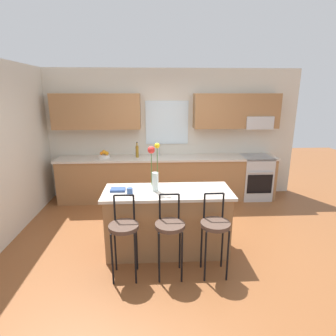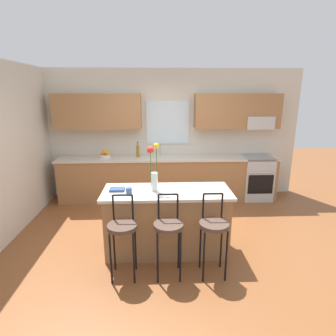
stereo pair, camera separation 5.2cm
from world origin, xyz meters
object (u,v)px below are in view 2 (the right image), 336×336
at_px(bar_stool_middle, 168,229).
at_px(oven_range, 256,177).
at_px(kitchen_island, 167,221).
at_px(cookbook, 117,189).
at_px(mug_ceramic, 129,191).
at_px(bar_stool_near, 123,230).
at_px(flower_vase, 154,170).
at_px(fruit_bowl_oranges, 105,155).
at_px(bottle_olive_oil, 138,151).
at_px(bar_stool_far, 214,228).

bearing_deg(bar_stool_middle, oven_range, 52.17).
bearing_deg(kitchen_island, cookbook, 177.41).
xyz_separation_m(mug_ceramic, cookbook, (-0.18, 0.15, -0.03)).
distance_m(bar_stool_middle, mug_ceramic, 0.75).
bearing_deg(oven_range, bar_stool_near, -134.75).
bearing_deg(kitchen_island, flower_vase, 179.57).
relative_size(bar_stool_middle, fruit_bowl_oranges, 4.34).
bearing_deg(bottle_olive_oil, cookbook, -94.48).
relative_size(oven_range, fruit_bowl_oranges, 3.83).
bearing_deg(kitchen_island, bottle_olive_oil, 104.51).
height_order(oven_range, bar_stool_middle, bar_stool_middle).
bearing_deg(bar_stool_far, kitchen_island, 134.52).
bearing_deg(bar_stool_middle, mug_ceramic, 138.83).
xyz_separation_m(oven_range, kitchen_island, (-1.99, -2.00, 0.00)).
xyz_separation_m(bar_stool_near, fruit_bowl_oranges, (-0.65, 2.59, 0.34)).
bearing_deg(oven_range, bar_stool_far, -119.31).
bearing_deg(bar_stool_middle, bar_stool_far, 0.00).
xyz_separation_m(oven_range, bottle_olive_oil, (-2.51, 0.02, 0.59)).
height_order(bar_stool_far, cookbook, bar_stool_far).
bearing_deg(mug_ceramic, bottle_olive_oil, 90.52).
xyz_separation_m(flower_vase, mug_ceramic, (-0.33, -0.12, -0.26)).
relative_size(bar_stool_far, fruit_bowl_oranges, 4.34).
distance_m(cookbook, fruit_bowl_oranges, 2.06).
bearing_deg(oven_range, mug_ceramic, -139.63).
bearing_deg(oven_range, cookbook, -143.57).
relative_size(bar_stool_far, mug_ceramic, 11.58).
height_order(cookbook, fruit_bowl_oranges, fruit_bowl_oranges).
xyz_separation_m(bar_stool_near, flower_vase, (0.37, 0.56, 0.59)).
bearing_deg(flower_vase, mug_ceramic, -159.95).
xyz_separation_m(kitchen_island, cookbook, (-0.68, 0.03, 0.47)).
xyz_separation_m(bar_stool_near, bar_stool_far, (1.10, 0.00, 0.00)).
distance_m(oven_range, cookbook, 3.35).
distance_m(kitchen_island, flower_vase, 0.78).
height_order(kitchen_island, fruit_bowl_oranges, fruit_bowl_oranges).
distance_m(kitchen_island, bar_stool_near, 0.80).
bearing_deg(fruit_bowl_oranges, bar_stool_far, -55.95).
height_order(bar_stool_far, mug_ceramic, bar_stool_far).
xyz_separation_m(oven_range, bar_stool_middle, (-1.99, -2.56, 0.18)).
distance_m(oven_range, mug_ceramic, 3.31).
distance_m(bar_stool_near, bar_stool_far, 1.10).
height_order(kitchen_island, bar_stool_middle, bar_stool_middle).
xyz_separation_m(flower_vase, fruit_bowl_oranges, (-1.02, 2.03, -0.25)).
relative_size(mug_ceramic, fruit_bowl_oranges, 0.37).
relative_size(flower_vase, mug_ceramic, 7.35).
relative_size(mug_ceramic, bottle_olive_oil, 0.28).
bearing_deg(bar_stool_near, fruit_bowl_oranges, 104.06).
relative_size(bar_stool_near, flower_vase, 1.57).
height_order(kitchen_island, bottle_olive_oil, bottle_olive_oil).
xyz_separation_m(bar_stool_far, cookbook, (-1.23, 0.59, 0.30)).
height_order(bar_stool_near, bar_stool_far, same).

